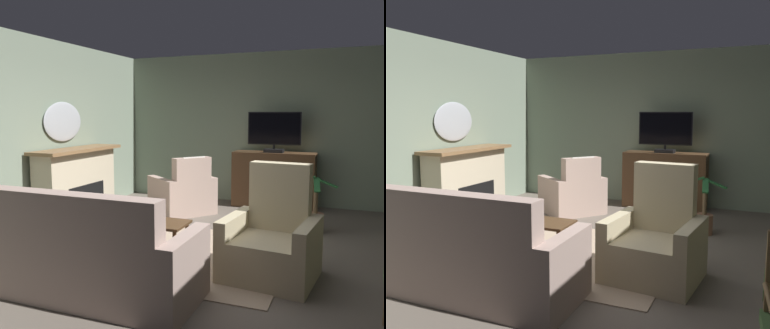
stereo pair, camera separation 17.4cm
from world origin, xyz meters
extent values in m
cube|color=#665B51|center=(0.00, 0.00, -0.02)|extent=(6.08, 7.40, 0.04)
cube|color=gray|center=(0.00, 3.45, 1.41)|extent=(6.08, 0.10, 2.82)
cube|color=gray|center=(-2.79, 0.00, 1.41)|extent=(0.10, 7.40, 2.82)
cube|color=tan|center=(-0.36, 0.17, 0.01)|extent=(2.71, 2.19, 0.01)
cube|color=#4C4C51|center=(-2.10, 1.07, 0.02)|extent=(0.50, 1.80, 0.04)
cube|color=beige|center=(-2.49, 1.07, 0.55)|extent=(0.38, 1.60, 1.10)
cube|color=black|center=(-2.34, 1.07, 0.32)|extent=(0.10, 0.89, 0.52)
cube|color=olive|center=(-2.45, 1.07, 1.13)|extent=(0.50, 1.76, 0.05)
ellipsoid|color=#B2B7BF|center=(-2.71, 1.07, 1.57)|extent=(0.06, 0.90, 0.63)
cube|color=#352315|center=(0.29, 3.10, 0.03)|extent=(1.40, 0.40, 0.06)
cube|color=#4C331E|center=(0.29, 3.10, 0.50)|extent=(1.46, 0.46, 1.00)
sphere|color=tan|center=(0.02, 2.85, 0.55)|extent=(0.03, 0.03, 0.03)
sphere|color=tan|center=(0.55, 2.85, 0.55)|extent=(0.03, 0.03, 0.03)
cube|color=black|center=(0.29, 3.05, 1.03)|extent=(0.34, 0.20, 0.06)
cylinder|color=black|center=(0.29, 3.05, 1.10)|extent=(0.04, 0.04, 0.08)
cube|color=black|center=(0.29, 3.05, 1.43)|extent=(0.94, 0.05, 0.58)
cube|color=black|center=(0.29, 3.02, 1.43)|extent=(0.90, 0.01, 0.54)
cube|color=#4C331E|center=(-0.54, -0.15, 0.45)|extent=(0.88, 0.46, 0.03)
cylinder|color=#4C331E|center=(-0.15, 0.02, 0.22)|extent=(0.04, 0.04, 0.44)
cylinder|color=#4C331E|center=(-0.92, 0.03, 0.22)|extent=(0.04, 0.04, 0.44)
cylinder|color=#4C331E|center=(-0.15, -0.33, 0.22)|extent=(0.04, 0.04, 0.44)
cylinder|color=#4C331E|center=(-0.92, -0.33, 0.22)|extent=(0.04, 0.04, 0.44)
cube|color=black|center=(-0.51, -0.28, 0.48)|extent=(0.13, 0.17, 0.02)
cube|color=silver|center=(-0.66, -0.16, 0.47)|extent=(0.33, 0.27, 0.01)
cube|color=#A3897F|center=(-0.63, -1.17, 0.23)|extent=(1.78, 0.86, 0.46)
cube|color=#A3897F|center=(-0.63, -1.50, 0.75)|extent=(1.78, 0.20, 0.57)
cube|color=#A3897F|center=(-1.60, -1.17, 0.34)|extent=(0.15, 0.86, 0.68)
cube|color=#A3897F|center=(0.33, -1.17, 0.34)|extent=(0.15, 0.86, 0.68)
cube|color=slate|center=(-0.76, -1.30, 0.58)|extent=(0.37, 0.15, 0.36)
cube|color=#BC9E8E|center=(-1.10, 2.12, 0.21)|extent=(1.08, 1.04, 0.42)
cube|color=#BC9E8E|center=(-0.84, 1.91, 0.70)|extent=(0.54, 0.62, 0.56)
cube|color=#BC9E8E|center=(-1.35, 1.81, 0.31)|extent=(0.75, 0.63, 0.62)
cube|color=#BC9E8E|center=(-0.86, 2.43, 0.31)|extent=(0.75, 0.63, 0.62)
cube|color=white|center=(-0.78, 1.87, 0.88)|extent=(0.26, 0.33, 0.24)
cube|color=tan|center=(0.87, -0.17, 0.22)|extent=(0.74, 0.91, 0.43)
cube|color=tan|center=(0.90, 0.16, 0.80)|extent=(0.67, 0.25, 0.74)
cube|color=tan|center=(1.25, -0.22, 0.32)|extent=(0.22, 0.86, 0.63)
cube|color=tan|center=(0.48, -0.13, 0.32)|extent=(0.22, 0.86, 0.63)
cylinder|color=#99664C|center=(1.15, 1.69, 0.14)|extent=(0.24, 0.24, 0.28)
cylinder|color=brown|center=(1.15, 1.69, 0.49)|extent=(0.06, 0.06, 0.41)
cube|color=#235B2D|center=(1.30, 1.67, 0.73)|extent=(0.30, 0.12, 0.12)
cube|color=#235B2D|center=(1.15, 1.93, 0.73)|extent=(0.08, 0.48, 0.14)
cube|color=#235B2D|center=(0.90, 1.66, 0.73)|extent=(0.48, 0.13, 0.18)
cube|color=#235B2D|center=(1.18, 1.46, 0.73)|extent=(0.13, 0.46, 0.13)
ellipsoid|color=#2D2D33|center=(-1.25, 0.71, 0.10)|extent=(0.26, 0.43, 0.20)
sphere|color=#2D2D33|center=(-1.29, 0.46, 0.13)|extent=(0.15, 0.15, 0.15)
cone|color=#2D2D33|center=(-1.25, 0.46, 0.20)|extent=(0.04, 0.04, 0.04)
cone|color=#2D2D33|center=(-1.33, 0.47, 0.20)|extent=(0.04, 0.04, 0.04)
cylinder|color=#2D2D33|center=(-1.17, 1.00, 0.06)|extent=(0.07, 0.22, 0.05)
camera|label=1|loc=(1.64, -4.31, 1.71)|focal=38.67mm
camera|label=2|loc=(1.80, -4.24, 1.71)|focal=38.67mm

